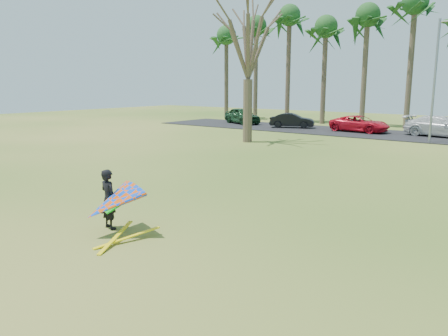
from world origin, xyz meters
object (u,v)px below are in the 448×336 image
Objects in this scene: car_3 at (441,126)px; car_0 at (242,116)px; car_2 at (360,124)px; bare_tree_left at (248,37)px; car_1 at (292,120)px; kite_flyer at (112,203)px; streetlight at (438,75)px.

car_0 is at bearing 99.45° from car_3.
car_2 is 0.90× the size of car_3.
bare_tree_left is at bearing 146.68° from car_3.
bare_tree_left reaches higher than car_2.
car_1 is at bearing 98.32° from car_2.
car_0 is 5.95m from car_1.
bare_tree_left is 4.06× the size of kite_flyer.
kite_flyer reaches higher than car_0.
bare_tree_left is at bearing 164.84° from car_2.
car_0 is at bearing 119.24° from kite_flyer.
streetlight is at bearing 84.46° from kite_flyer.
streetlight is at bearing -167.17° from car_3.
car_3 is at bearing 85.69° from kite_flyer.
car_0 reaches higher than car_2.
car_3 is (9.92, 10.82, -6.10)m from bare_tree_left.
streetlight reaches higher than car_3.
kite_flyer reaches higher than car_2.
streetlight is 13.22m from car_1.
car_3 is (17.96, 0.08, -0.02)m from car_0.
car_2 is at bearing 97.90° from kite_flyer.
bare_tree_left is 15.89m from car_3.
streetlight is (10.16, 7.00, -2.45)m from bare_tree_left.
bare_tree_left is 1.86× the size of car_3.
kite_flyer is (-2.38, -24.53, -3.62)m from streetlight.
car_0 is (-8.04, 10.74, -6.08)m from bare_tree_left.
car_0 is 0.97× the size of car_2.
streetlight is 24.91m from kite_flyer.
car_1 is (5.91, -0.65, -0.14)m from car_0.
car_1 is 6.05m from car_2.
bare_tree_left is 12.72m from car_2.
car_0 is 0.87× the size of car_3.
bare_tree_left reaches higher than car_3.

